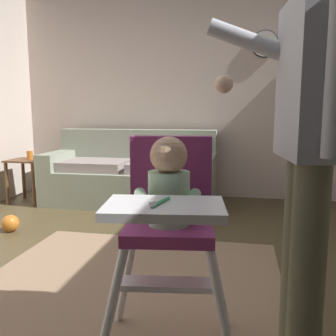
{
  "coord_description": "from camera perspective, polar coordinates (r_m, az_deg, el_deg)",
  "views": [
    {
      "loc": [
        0.65,
        -2.1,
        1.08
      ],
      "look_at": [
        0.33,
        -0.45,
        0.82
      ],
      "focal_mm": 39.3,
      "sensor_mm": 36.0,
      "label": 1
    }
  ],
  "objects": [
    {
      "name": "couch",
      "position": [
        4.42,
        -5.53,
        -1.06
      ],
      "size": [
        1.99,
        0.86,
        0.86
      ],
      "rotation": [
        0.0,
        0.0,
        -1.57
      ],
      "color": "gray",
      "rests_on": "ground"
    },
    {
      "name": "wall_far",
      "position": [
        4.74,
        3.09,
        11.49
      ],
      "size": [
        5.13,
        0.06,
        2.62
      ],
      "primitive_type": "cube",
      "color": "beige",
      "rests_on": "ground"
    },
    {
      "name": "sippy_cup",
      "position": [
        4.65,
        -20.64,
        1.88
      ],
      "size": [
        0.07,
        0.07,
        0.1
      ],
      "primitive_type": "cylinder",
      "color": "orange",
      "rests_on": "side_table"
    },
    {
      "name": "side_table",
      "position": [
        4.69,
        -20.93,
        -0.42
      ],
      "size": [
        0.4,
        0.4,
        0.52
      ],
      "color": "brown",
      "rests_on": "ground"
    },
    {
      "name": "toy_ball",
      "position": [
        3.66,
        -23.25,
        -7.88
      ],
      "size": [
        0.15,
        0.15,
        0.15
      ],
      "primitive_type": "sphere",
      "color": "orange",
      "rests_on": "ground"
    },
    {
      "name": "adult_standing",
      "position": [
        1.54,
        20.95,
        3.59
      ],
      "size": [
        0.55,
        0.5,
        1.68
      ],
      "rotation": [
        0.0,
        0.0,
        -3.03
      ],
      "color": "#64654A",
      "rests_on": "ground"
    },
    {
      "name": "ground",
      "position": [
        2.47,
        -5.92,
        -18.44
      ],
      "size": [
        5.93,
        6.72,
        0.1
      ],
      "primitive_type": "cube",
      "color": "#4E4229"
    },
    {
      "name": "wall_clock",
      "position": [
        4.72,
        14.78,
        18.12
      ],
      "size": [
        0.32,
        0.04,
        0.32
      ],
      "color": "white"
    },
    {
      "name": "area_rug",
      "position": [
        2.11,
        -9.51,
        -21.99
      ],
      "size": [
        1.9,
        2.55,
        0.01
      ],
      "primitive_type": "cube",
      "color": "#93765B",
      "rests_on": "ground"
    },
    {
      "name": "high_chair",
      "position": [
        1.53,
        0.19,
        -5.92
      ],
      "size": [
        0.68,
        0.78,
        0.99
      ],
      "rotation": [
        0.0,
        0.0,
        -1.44
      ],
      "color": "white",
      "rests_on": "ground"
    }
  ]
}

